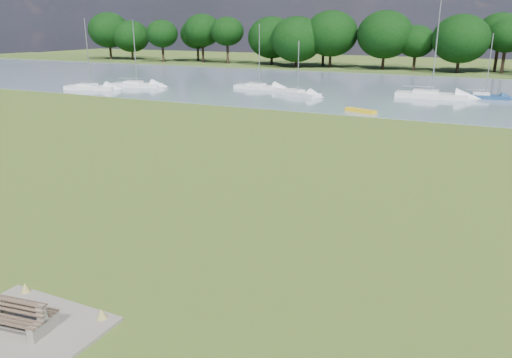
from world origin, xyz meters
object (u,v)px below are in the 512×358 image
at_px(sailboat_0, 484,95).
at_px(sailboat_6, 259,86).
at_px(kayak, 361,111).
at_px(sailboat_5, 90,86).
at_px(sailboat_2, 430,93).
at_px(sailboat_1, 297,92).
at_px(sailboat_7, 137,83).
at_px(bench_pair, 20,316).

height_order(sailboat_0, sailboat_6, sailboat_6).
relative_size(kayak, sailboat_5, 0.37).
relative_size(sailboat_0, sailboat_2, 0.67).
bearing_deg(sailboat_6, sailboat_1, -27.19).
xyz_separation_m(kayak, sailboat_2, (4.60, 12.71, 0.35)).
bearing_deg(sailboat_6, sailboat_7, -160.68).
bearing_deg(sailboat_7, sailboat_5, -139.13).
height_order(kayak, sailboat_7, sailboat_7).
bearing_deg(kayak, sailboat_5, -162.40).
xyz_separation_m(kayak, sailboat_5, (-34.69, 1.98, 0.28)).
height_order(sailboat_5, sailboat_6, sailboat_5).
height_order(bench_pair, sailboat_6, sailboat_6).
distance_m(bench_pair, sailboat_0, 53.40).
relative_size(kayak, sailboat_2, 0.30).
relative_size(sailboat_2, sailboat_7, 1.23).
relative_size(sailboat_6, sailboat_7, 0.94).
bearing_deg(sailboat_5, sailboat_2, 2.28).
relative_size(sailboat_1, sailboat_6, 0.77).
bearing_deg(sailboat_2, kayak, -111.96).
xyz_separation_m(kayak, sailboat_6, (-15.99, 11.67, 0.24)).
xyz_separation_m(sailboat_0, sailboat_5, (-44.73, -12.55, 0.03)).
bearing_deg(bench_pair, sailboat_1, 94.23).
xyz_separation_m(kayak, sailboat_7, (-31.17, 6.62, 0.30)).
xyz_separation_m(sailboat_1, sailboat_6, (-6.54, 3.49, 0.01)).
bearing_deg(sailboat_0, sailboat_2, -166.00).
bearing_deg(sailboat_0, kayak, -129.20).
bearing_deg(kayak, sailboat_1, 159.98).
xyz_separation_m(bench_pair, sailboat_7, (-31.61, 44.62, 0.03)).
xyz_separation_m(bench_pair, sailboat_5, (-35.13, 39.98, 0.01)).
bearing_deg(sailboat_0, sailboat_6, -178.28).
height_order(sailboat_6, sailboat_7, sailboat_7).
distance_m(sailboat_0, sailboat_6, 26.19).
xyz_separation_m(sailboat_0, sailboat_2, (-5.44, -1.83, 0.10)).
bearing_deg(sailboat_2, sailboat_5, -166.79).
xyz_separation_m(bench_pair, kayak, (-0.44, 38.00, -0.27)).
distance_m(kayak, sailboat_1, 12.50).
height_order(bench_pair, sailboat_1, sailboat_1).
relative_size(sailboat_0, sailboat_5, 0.81).
height_order(sailboat_1, sailboat_6, sailboat_6).
height_order(bench_pair, sailboat_7, sailboat_7).
height_order(sailboat_0, sailboat_7, sailboat_7).
bearing_deg(sailboat_7, sailboat_1, -7.87).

